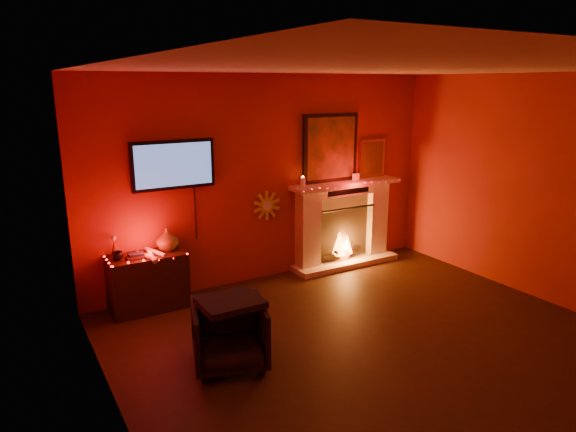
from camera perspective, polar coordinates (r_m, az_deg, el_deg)
name	(u,v)px	position (r m, az deg, el deg)	size (l,w,h in m)	color
room	(399,222)	(4.79, 12.25, -0.63)	(5.00, 5.00, 5.00)	black
fireplace	(343,216)	(7.43, 6.11, 0.02)	(1.72, 0.40, 2.18)	beige
tv	(173,165)	(6.19, -12.61, 5.56)	(1.00, 0.07, 1.24)	black
sunburst_clock	(267,206)	(6.82, -2.37, 1.16)	(0.40, 0.03, 0.40)	gold
console_table	(149,278)	(6.22, -15.19, -6.71)	(0.87, 0.57, 0.94)	black
armchair	(229,335)	(4.92, -6.53, -12.95)	(0.67, 0.68, 0.62)	black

